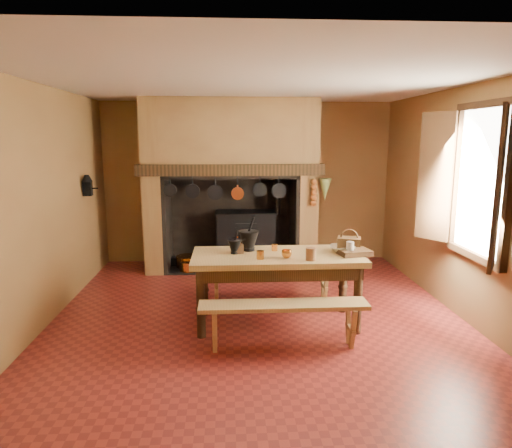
{
  "coord_description": "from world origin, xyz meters",
  "views": [
    {
      "loc": [
        -0.35,
        -5.3,
        2.18
      ],
      "look_at": [
        -0.0,
        0.3,
        1.12
      ],
      "focal_mm": 32.0,
      "sensor_mm": 36.0,
      "label": 1
    }
  ],
  "objects": [
    {
      "name": "hearth_pans",
      "position": [
        -1.05,
        2.22,
        0.09
      ],
      "size": [
        0.51,
        0.62,
        0.2
      ],
      "color": "#C77A2D",
      "rests_on": "floor"
    },
    {
      "name": "wall_left",
      "position": [
        -2.5,
        0.0,
        1.4
      ],
      "size": [
        0.02,
        5.5,
        2.8
      ],
      "primitive_type": "cube",
      "color": "olive",
      "rests_on": "floor"
    },
    {
      "name": "glass_jar",
      "position": [
        1.05,
        -0.27,
        0.93
      ],
      "size": [
        0.11,
        0.11,
        0.16
      ],
      "primitive_type": "cylinder",
      "rotation": [
        0.0,
        0.0,
        -0.34
      ],
      "color": "beige",
      "rests_on": "work_table"
    },
    {
      "name": "ceiling",
      "position": [
        0.0,
        0.0,
        2.8
      ],
      "size": [
        5.5,
        5.5,
        0.0
      ],
      "primitive_type": "plane",
      "rotation": [
        3.14,
        0.0,
        0.0
      ],
      "color": "silver",
      "rests_on": "back_wall"
    },
    {
      "name": "brass_cup",
      "position": [
        0.3,
        -0.35,
        0.9
      ],
      "size": [
        0.14,
        0.14,
        0.09
      ],
      "primitive_type": "imported",
      "rotation": [
        0.0,
        0.0,
        0.21
      ],
      "color": "#C77A2D",
      "rests_on": "work_table"
    },
    {
      "name": "mixing_bowl",
      "position": [
        0.99,
        -0.13,
        0.89
      ],
      "size": [
        0.35,
        0.35,
        0.07
      ],
      "primitive_type": "imported",
      "rotation": [
        0.0,
        0.0,
        -0.2
      ],
      "color": "beige",
      "rests_on": "work_table"
    },
    {
      "name": "mortar_large",
      "position": [
        -0.11,
        0.01,
        0.99
      ],
      "size": [
        0.24,
        0.24,
        0.41
      ],
      "rotation": [
        0.0,
        0.0,
        0.11
      ],
      "color": "black",
      "rests_on": "work_table"
    },
    {
      "name": "mortar_small",
      "position": [
        -0.28,
        -0.13,
        0.95
      ],
      "size": [
        0.16,
        0.16,
        0.28
      ],
      "rotation": [
        0.0,
        0.0,
        0.26
      ],
      "color": "black",
      "rests_on": "work_table"
    },
    {
      "name": "bench_back",
      "position": [
        0.21,
        0.57,
        0.38
      ],
      "size": [
        1.8,
        0.32,
        0.51
      ],
      "color": "tan",
      "rests_on": "floor"
    },
    {
      "name": "work_table",
      "position": [
        0.21,
        -0.18,
        0.72
      ],
      "size": [
        1.97,
        0.88,
        0.85
      ],
      "color": "tan",
      "rests_on": "floor"
    },
    {
      "name": "chimney_breast",
      "position": [
        -0.3,
        2.31,
        1.81
      ],
      "size": [
        2.95,
        0.96,
        2.8
      ],
      "color": "olive",
      "rests_on": "floor"
    },
    {
      "name": "hanging_pans",
      "position": [
        -0.34,
        1.81,
        1.36
      ],
      "size": [
        1.92,
        0.29,
        0.27
      ],
      "color": "black",
      "rests_on": "chimney_breast"
    },
    {
      "name": "wooden_tray",
      "position": [
        1.1,
        -0.28,
        0.88
      ],
      "size": [
        0.39,
        0.31,
        0.06
      ],
      "primitive_type": "cube",
      "rotation": [
        0.0,
        0.0,
        0.18
      ],
      "color": "#331F10",
      "rests_on": "work_table"
    },
    {
      "name": "wicker_basket",
      "position": [
        1.1,
        -0.03,
        0.94
      ],
      "size": [
        0.32,
        0.26,
        0.26
      ],
      "rotation": [
        0.0,
        0.0,
        -0.29
      ],
      "color": "#4C2F16",
      "rests_on": "work_table"
    },
    {
      "name": "brass_mug_a",
      "position": [
        0.0,
        -0.39,
        0.9
      ],
      "size": [
        0.09,
        0.09,
        0.09
      ],
      "primitive_type": "cylinder",
      "rotation": [
        0.0,
        0.0,
        -0.12
      ],
      "color": "#C77A2D",
      "rests_on": "work_table"
    },
    {
      "name": "wall_front",
      "position": [
        0.0,
        -2.75,
        1.4
      ],
      "size": [
        5.0,
        0.02,
        2.8
      ],
      "primitive_type": "cube",
      "color": "olive",
      "rests_on": "floor"
    },
    {
      "name": "wall_right",
      "position": [
        2.5,
        0.0,
        1.4
      ],
      "size": [
        0.02,
        5.5,
        2.8
      ],
      "primitive_type": "cube",
      "color": "olive",
      "rests_on": "floor"
    },
    {
      "name": "brass_mug_b",
      "position": [
        0.2,
        -0.02,
        0.89
      ],
      "size": [
        0.09,
        0.09,
        0.08
      ],
      "primitive_type": "cylinder",
      "rotation": [
        0.0,
        0.0,
        -0.27
      ],
      "color": "#C77A2D",
      "rests_on": "work_table"
    },
    {
      "name": "floor",
      "position": [
        0.0,
        0.0,
        0.0
      ],
      "size": [
        5.5,
        5.5,
        0.0
      ],
      "primitive_type": "plane",
      "color": "maroon",
      "rests_on": "ground"
    },
    {
      "name": "window",
      "position": [
        2.35,
        -0.4,
        1.7
      ],
      "size": [
        0.39,
        1.75,
        1.76
      ],
      "color": "white",
      "rests_on": "wall_right"
    },
    {
      "name": "onion_string",
      "position": [
        1.0,
        1.79,
        1.33
      ],
      "size": [
        0.12,
        0.1,
        0.46
      ],
      "primitive_type": null,
      "color": "#92441B",
      "rests_on": "chimney_breast"
    },
    {
      "name": "stoneware_crock",
      "position": [
        0.55,
        -0.47,
        0.92
      ],
      "size": [
        0.13,
        0.13,
        0.14
      ],
      "primitive_type": "cylinder",
      "rotation": [
        0.0,
        0.0,
        0.21
      ],
      "color": "brown",
      "rests_on": "work_table"
    },
    {
      "name": "herb_bunch",
      "position": [
        1.18,
        1.79,
        1.38
      ],
      "size": [
        0.2,
        0.2,
        0.35
      ],
      "primitive_type": "cone",
      "rotation": [
        3.14,
        0.0,
        0.0
      ],
      "color": "#57642F",
      "rests_on": "chimney_breast"
    },
    {
      "name": "coffee_grinder",
      "position": [
        -0.24,
        -0.11,
        0.92
      ],
      "size": [
        0.16,
        0.13,
        0.17
      ],
      "rotation": [
        0.0,
        0.0,
        0.21
      ],
      "color": "#331F10",
      "rests_on": "work_table"
    },
    {
      "name": "back_wall",
      "position": [
        0.0,
        2.75,
        1.4
      ],
      "size": [
        5.0,
        0.02,
        2.8
      ],
      "primitive_type": "cube",
      "color": "olive",
      "rests_on": "floor"
    },
    {
      "name": "bench_front",
      "position": [
        0.21,
        -0.83,
        0.37
      ],
      "size": [
        1.76,
        0.31,
        0.5
      ],
      "color": "tan",
      "rests_on": "floor"
    },
    {
      "name": "wall_coffee_mill",
      "position": [
        -2.42,
        1.55,
        1.52
      ],
      "size": [
        0.23,
        0.16,
        0.31
      ],
      "color": "black",
      "rests_on": "wall_left"
    },
    {
      "name": "iron_range",
      "position": [
        -0.04,
        2.45,
        0.48
      ],
      "size": [
        1.12,
        0.55,
        1.6
      ],
      "color": "black",
      "rests_on": "floor"
    }
  ]
}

